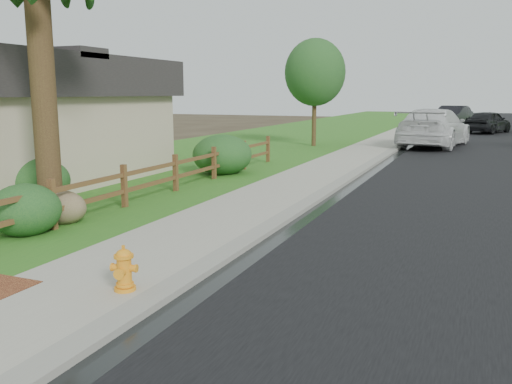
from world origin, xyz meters
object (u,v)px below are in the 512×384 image
at_px(ranch_fence, 152,177).
at_px(dark_car_mid, 488,122).
at_px(fire_hydrant, 124,270).
at_px(white_suv, 434,128).

bearing_deg(ranch_fence, dark_car_mid, 74.52).
distance_m(ranch_fence, dark_car_mid, 31.12).
bearing_deg(fire_hydrant, dark_car_mid, 82.41).
relative_size(ranch_fence, dark_car_mid, 3.62).
distance_m(fire_hydrant, dark_car_mid, 36.33).
bearing_deg(fire_hydrant, ranch_fence, 120.16).
height_order(ranch_fence, white_suv, white_suv).
relative_size(fire_hydrant, white_suv, 0.09).
distance_m(ranch_fence, fire_hydrant, 6.97).
height_order(fire_hydrant, dark_car_mid, dark_car_mid).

